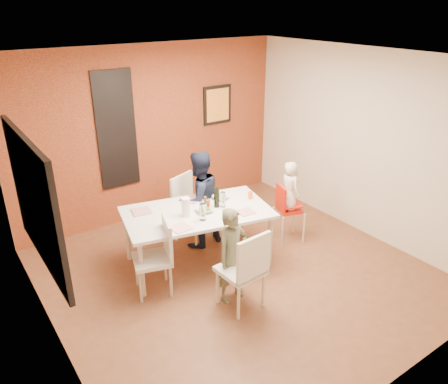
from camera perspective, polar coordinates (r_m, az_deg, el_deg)
ground at (r=5.79m, az=1.73°, el=-10.54°), size 4.50×4.50×0.00m
ceiling at (r=4.81m, az=2.14°, el=17.02°), size 4.50×4.50×0.02m
wall_back at (r=6.98m, az=-9.30°, el=7.59°), size 4.50×0.02×2.70m
wall_front at (r=3.80m, az=22.91°, el=-8.68°), size 4.50×0.02×2.70m
wall_left at (r=4.32m, az=-22.85°, el=-4.64°), size 0.02×4.50×2.70m
wall_right at (r=6.67m, az=17.67°, el=6.00°), size 0.02×4.50×2.70m
brick_accent_wall at (r=6.96m, az=-9.22°, el=7.55°), size 4.50×0.02×2.70m
picture_window_frame at (r=4.42m, az=-23.50°, el=-1.20°), size 0.05×1.70×1.30m
picture_window_pane at (r=4.42m, az=-23.32°, el=-1.16°), size 0.02×1.55×1.15m
glassblock_strip at (r=6.68m, az=-13.89°, el=7.81°), size 0.55×0.03×1.70m
glassblock_surround at (r=6.68m, az=-13.87°, el=7.80°), size 0.60×0.03×1.76m
art_print_frame at (r=7.45m, az=-0.88°, el=11.32°), size 0.54×0.03×0.64m
art_print_canvas at (r=7.44m, az=-0.81°, el=11.30°), size 0.44×0.01×0.54m
dining_table at (r=5.66m, az=-3.52°, el=-3.11°), size 2.05×1.42×0.78m
chair_near at (r=4.91m, az=2.88°, el=-9.80°), size 0.49×0.49×0.99m
chair_far at (r=6.36m, az=-4.65°, el=-1.59°), size 0.58×0.58×0.98m
chair_left at (r=5.27m, az=-8.52°, el=-7.82°), size 0.54×0.54×0.94m
high_chair at (r=6.35m, az=8.20°, el=-2.03°), size 0.46×0.46×0.87m
child_near at (r=5.06m, az=1.10°, el=-8.26°), size 0.46×0.34×1.17m
child_far at (r=6.12m, az=-3.29°, el=-1.00°), size 0.74×0.61×1.41m
toddler at (r=6.21m, az=8.59°, el=0.82°), size 0.27×0.37×0.71m
plate_near_left at (r=5.24m, az=-5.71°, el=-4.66°), size 0.23×0.23×0.01m
plate_far_mid at (r=5.95m, az=-4.01°, el=-0.90°), size 0.29×0.29×0.01m
plate_near_right at (r=5.59m, az=2.88°, el=-2.59°), size 0.22×0.22×0.01m
plate_far_left at (r=5.70m, az=-10.72°, el=-2.49°), size 0.28×0.28×0.01m
salad_bowl_a at (r=5.59m, az=-2.57°, el=-2.34°), size 0.26×0.26×0.06m
salad_bowl_b at (r=5.94m, az=-0.42°, el=-0.68°), size 0.28×0.28×0.05m
wine_bottle at (r=5.68m, az=-0.98°, el=-0.72°), size 0.07×0.07×0.27m
wine_glass_a at (r=5.36m, az=-2.80°, el=-2.60°), size 0.08×0.08×0.22m
wine_glass_b at (r=5.69m, az=-0.17°, el=-1.00°), size 0.07×0.07×0.21m
paper_towel_roll at (r=5.47m, az=-5.01°, el=-1.96°), size 0.11×0.11×0.24m
condiment_red at (r=5.63m, az=-2.10°, el=-1.76°), size 0.03×0.03×0.13m
condiment_green at (r=5.66m, az=-2.01°, el=-1.55°), size 0.03×0.03×0.13m
condiment_brown at (r=5.71m, az=-2.47°, el=-1.26°), size 0.04×0.04×0.14m
sippy_cup at (r=5.95m, az=3.46°, el=-0.40°), size 0.06×0.06×0.11m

